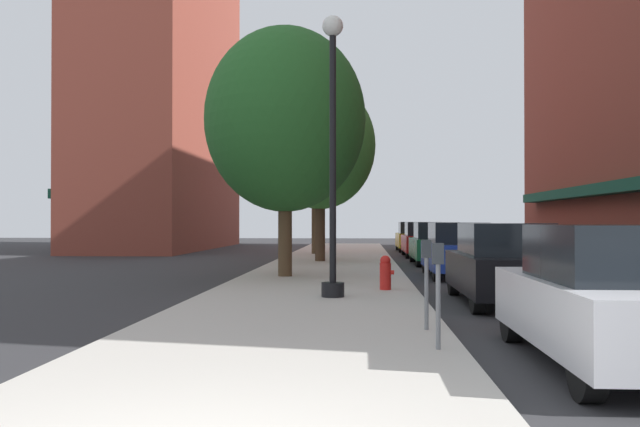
{
  "coord_description": "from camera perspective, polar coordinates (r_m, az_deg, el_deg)",
  "views": [
    {
      "loc": [
        1.1,
        -4.13,
        1.7
      ],
      "look_at": [
        -0.59,
        23.51,
        2.01
      ],
      "focal_mm": 38.12,
      "sensor_mm": 36.0,
      "label": 1
    }
  ],
  "objects": [
    {
      "name": "ground_plane",
      "position": [
        22.39,
        10.97,
        -4.99
      ],
      "size": [
        90.0,
        90.0,
        0.0
      ],
      "primitive_type": "plane",
      "color": "#2D2D30"
    },
    {
      "name": "tree_far",
      "position": [
        19.79,
        -2.95,
        7.86
      ],
      "size": [
        4.64,
        4.64,
        7.19
      ],
      "color": "#4C3823",
      "rests_on": "sidewalk_slab"
    },
    {
      "name": "car_green",
      "position": [
        26.94,
        9.68,
        -2.54
      ],
      "size": [
        1.8,
        4.3,
        1.66
      ],
      "rotation": [
        0.0,
        0.0,
        0.03
      ],
      "color": "black",
      "rests_on": "ground"
    },
    {
      "name": "fire_hydrant",
      "position": [
        15.79,
        5.52,
        -4.94
      ],
      "size": [
        0.33,
        0.26,
        0.79
      ],
      "color": "red",
      "rests_on": "sidewalk_slab"
    },
    {
      "name": "car_white",
      "position": [
        8.64,
        23.22,
        -6.53
      ],
      "size": [
        1.8,
        4.3,
        1.66
      ],
      "rotation": [
        0.0,
        0.0,
        0.02
      ],
      "color": "black",
      "rests_on": "ground"
    },
    {
      "name": "car_blue",
      "position": [
        21.04,
        11.43,
        -3.07
      ],
      "size": [
        1.8,
        4.3,
        1.66
      ],
      "rotation": [
        0.0,
        0.0,
        0.0
      ],
      "color": "black",
      "rests_on": "ground"
    },
    {
      "name": "tree_near",
      "position": [
        33.09,
        -0.36,
        4.64
      ],
      "size": [
        3.61,
        3.61,
        6.73
      ],
      "color": "#4C3823",
      "rests_on": "sidewalk_slab"
    },
    {
      "name": "lamppost",
      "position": [
        14.26,
        1.08,
        5.39
      ],
      "size": [
        0.48,
        0.48,
        5.9
      ],
      "color": "black",
      "rests_on": "sidewalk_slab"
    },
    {
      "name": "car_black",
      "position": [
        14.46,
        15.09,
        -4.17
      ],
      "size": [
        1.8,
        4.3,
        1.66
      ],
      "rotation": [
        0.0,
        0.0,
        -0.03
      ],
      "color": "black",
      "rests_on": "ground"
    },
    {
      "name": "sidewalk_slab",
      "position": [
        23.22,
        0.77,
        -4.7
      ],
      "size": [
        4.8,
        50.0,
        0.12
      ],
      "primitive_type": "cube",
      "color": "#B7B2A8",
      "rests_on": "ground"
    },
    {
      "name": "parking_meter_near",
      "position": [
        8.56,
        9.88,
        -5.69
      ],
      "size": [
        0.14,
        0.09,
        1.31
      ],
      "color": "slate",
      "rests_on": "sidewalk_slab"
    },
    {
      "name": "car_yellow",
      "position": [
        38.38,
        7.84,
        -1.97
      ],
      "size": [
        1.8,
        4.3,
        1.66
      ],
      "rotation": [
        0.0,
        0.0,
        -0.02
      ],
      "color": "black",
      "rests_on": "ground"
    },
    {
      "name": "car_red",
      "position": [
        32.65,
        8.6,
        -2.2
      ],
      "size": [
        1.8,
        4.3,
        1.66
      ],
      "rotation": [
        0.0,
        0.0,
        -0.04
      ],
      "color": "black",
      "rests_on": "ground"
    },
    {
      "name": "tree_mid",
      "position": [
        27.14,
        0.01,
        5.69
      ],
      "size": [
        4.41,
        4.41,
        7.13
      ],
      "color": "#422D1E",
      "rests_on": "sidewalk_slab"
    },
    {
      "name": "building_far_background",
      "position": [
        43.59,
        -12.88,
        9.72
      ],
      "size": [
        6.8,
        18.0,
        19.11
      ],
      "color": "brown",
      "rests_on": "ground"
    },
    {
      "name": "parking_meter_far",
      "position": [
        10.05,
        8.92,
        -4.94
      ],
      "size": [
        0.14,
        0.09,
        1.31
      ],
      "color": "slate",
      "rests_on": "sidewalk_slab"
    }
  ]
}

